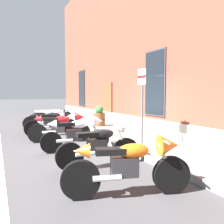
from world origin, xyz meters
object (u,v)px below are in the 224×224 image
at_px(parking_sign, 142,96).
at_px(motorcycle_orange_sport, 133,163).
at_px(motorcycle_white_sport, 79,132).
at_px(barrel_planter, 99,117).
at_px(motorcycle_red_sport, 62,126).
at_px(motorcycle_black_sport, 53,121).
at_px(motorcycle_grey_naked, 46,120).
at_px(motorcycle_black_naked, 100,146).

bearing_deg(parking_sign, motorcycle_orange_sport, -37.74).
xyz_separation_m(motorcycle_white_sport, barrel_planter, (-3.54, 2.25, 0.01)).
xyz_separation_m(motorcycle_red_sport, motorcycle_orange_sport, (4.70, -0.08, -0.02)).
bearing_deg(motorcycle_white_sport, motorcycle_black_sport, -178.43).
bearing_deg(motorcycle_grey_naked, motorcycle_white_sport, 0.91).
distance_m(motorcycle_black_sport, motorcycle_red_sport, 1.41).
bearing_deg(motorcycle_red_sport, motorcycle_orange_sport, -0.96).
bearing_deg(motorcycle_red_sport, motorcycle_grey_naked, 179.35).
xyz_separation_m(motorcycle_red_sport, parking_sign, (2.32, 1.76, 1.06)).
bearing_deg(motorcycle_black_sport, motorcycle_orange_sport, -0.95).
height_order(motorcycle_black_naked, motorcycle_orange_sport, motorcycle_orange_sport).
height_order(motorcycle_red_sport, motorcycle_black_naked, motorcycle_red_sport).
xyz_separation_m(motorcycle_grey_naked, motorcycle_orange_sport, (7.58, -0.11, 0.07)).
relative_size(motorcycle_black_sport, motorcycle_white_sport, 1.05).
distance_m(motorcycle_black_naked, motorcycle_orange_sport, 1.64).
bearing_deg(motorcycle_black_sport, motorcycle_black_naked, 0.57).
distance_m(motorcycle_red_sport, parking_sign, 3.10).
bearing_deg(motorcycle_grey_naked, motorcycle_red_sport, -0.65).
bearing_deg(parking_sign, barrel_planter, 172.37).
distance_m(motorcycle_grey_naked, motorcycle_red_sport, 2.89).
bearing_deg(motorcycle_red_sport, motorcycle_white_sport, 3.95).
xyz_separation_m(motorcycle_grey_naked, barrel_planter, (0.83, 2.32, 0.10)).
xyz_separation_m(motorcycle_grey_naked, motorcycle_black_naked, (5.96, 0.03, -0.01)).
relative_size(motorcycle_black_naked, barrel_planter, 2.06).
relative_size(motorcycle_black_naked, parking_sign, 0.88).
relative_size(motorcycle_white_sport, motorcycle_black_naked, 1.01).
relative_size(motorcycle_black_sport, motorcycle_orange_sport, 1.02).
bearing_deg(motorcycle_red_sport, parking_sign, 37.32).
xyz_separation_m(motorcycle_black_sport, motorcycle_white_sport, (2.89, 0.08, -0.00)).
bearing_deg(motorcycle_white_sport, motorcycle_red_sport, -176.05).
height_order(motorcycle_grey_naked, motorcycle_black_naked, motorcycle_grey_naked).
bearing_deg(motorcycle_orange_sport, barrel_planter, 160.22).
bearing_deg(motorcycle_black_sport, parking_sign, 25.07).
bearing_deg(motorcycle_black_naked, motorcycle_white_sport, 178.76).
distance_m(parking_sign, barrel_planter, 4.54).
xyz_separation_m(motorcycle_white_sport, motorcycle_black_naked, (1.59, -0.03, -0.10)).
xyz_separation_m(motorcycle_red_sport, motorcycle_white_sport, (1.48, 0.10, 0.00)).
relative_size(motorcycle_grey_naked, parking_sign, 0.89).
relative_size(motorcycle_orange_sport, parking_sign, 0.91).
bearing_deg(parking_sign, motorcycle_white_sport, -116.76).
xyz_separation_m(motorcycle_grey_naked, motorcycle_white_sport, (4.36, 0.07, 0.09)).
distance_m(motorcycle_grey_naked, motorcycle_white_sport, 4.37).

